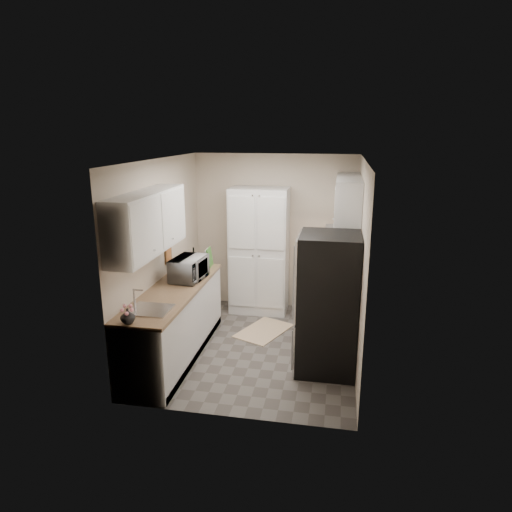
{
  "coord_description": "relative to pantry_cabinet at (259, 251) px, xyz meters",
  "views": [
    {
      "loc": [
        1.02,
        -5.57,
        2.85
      ],
      "look_at": [
        -0.04,
        0.15,
        1.24
      ],
      "focal_mm": 32.0,
      "sensor_mm": 36.0,
      "label": 1
    }
  ],
  "objects": [
    {
      "name": "microwave",
      "position": [
        -0.71,
        -1.35,
        0.07
      ],
      "size": [
        0.42,
        0.58,
        0.3
      ],
      "primitive_type": "imported",
      "rotation": [
        0.0,
        0.0,
        1.48
      ],
      "color": "silver",
      "rests_on": "countertop_left"
    },
    {
      "name": "cutting_board",
      "position": [
        -0.61,
        -0.7,
        0.06
      ],
      "size": [
        0.03,
        0.22,
        0.27
      ],
      "primitive_type": "cube",
      "rotation": [
        0.0,
        0.0,
        0.05
      ],
      "color": "#3A7C2A",
      "rests_on": "countertop_left"
    },
    {
      "name": "refrigerator",
      "position": [
        1.14,
        -1.73,
        -0.15
      ],
      "size": [
        0.7,
        0.72,
        1.7
      ],
      "primitive_type": "cube",
      "color": "#B7B7BC",
      "rests_on": "ground"
    },
    {
      "name": "kitchen_mat",
      "position": [
        0.21,
        -0.8,
        -0.99
      ],
      "size": [
        0.84,
        1.01,
        0.01
      ],
      "primitive_type": "cube",
      "rotation": [
        0.0,
        0.0,
        -0.41
      ],
      "color": "beige",
      "rests_on": "ground"
    },
    {
      "name": "fruit_basket",
      "position": [
        1.24,
        -0.05,
        0.17
      ],
      "size": [
        0.31,
        0.31,
        0.1
      ],
      "primitive_type": null,
      "rotation": [
        0.0,
        0.0,
        -0.36
      ],
      "color": "orange",
      "rests_on": "toaster_oven"
    },
    {
      "name": "ground",
      "position": [
        0.2,
        -1.32,
        -1.0
      ],
      "size": [
        3.2,
        3.2,
        0.0
      ],
      "primitive_type": "plane",
      "color": "#56514C",
      "rests_on": "ground"
    },
    {
      "name": "toaster_oven",
      "position": [
        1.26,
        -0.07,
        0.02
      ],
      "size": [
        0.38,
        0.42,
        0.2
      ],
      "primitive_type": "cube",
      "rotation": [
        0.0,
        0.0,
        -0.32
      ],
      "color": "#ACACB0",
      "rests_on": "countertop_right"
    },
    {
      "name": "electric_range",
      "position": [
        1.17,
        -0.93,
        -0.52
      ],
      "size": [
        0.71,
        0.78,
        1.13
      ],
      "color": "#B7B7BC",
      "rests_on": "ground"
    },
    {
      "name": "room_shell",
      "position": [
        0.18,
        -1.32,
        0.63
      ],
      "size": [
        2.64,
        3.24,
        2.52
      ],
      "color": "beige",
      "rests_on": "ground"
    },
    {
      "name": "base_cabinet_left",
      "position": [
        -0.79,
        -1.75,
        -0.56
      ],
      "size": [
        0.6,
        2.3,
        0.88
      ],
      "primitive_type": "cube",
      "color": "silver",
      "rests_on": "ground"
    },
    {
      "name": "pantry_cabinet",
      "position": [
        0.0,
        0.0,
        0.0
      ],
      "size": [
        0.9,
        0.55,
        2.0
      ],
      "primitive_type": "cube",
      "color": "silver",
      "rests_on": "ground"
    },
    {
      "name": "countertop_right",
      "position": [
        1.19,
        -0.12,
        -0.1
      ],
      "size": [
        0.63,
        0.83,
        0.04
      ],
      "primitive_type": "cube",
      "color": "#846647",
      "rests_on": "base_cabinet_right"
    },
    {
      "name": "base_cabinet_right",
      "position": [
        1.19,
        -0.12,
        -0.56
      ],
      "size": [
        0.6,
        0.8,
        0.88
      ],
      "primitive_type": "cube",
      "color": "silver",
      "rests_on": "ground"
    },
    {
      "name": "countertop_left",
      "position": [
        -0.79,
        -1.75,
        -0.1
      ],
      "size": [
        0.63,
        2.33,
        0.04
      ],
      "primitive_type": "cube",
      "color": "#846647",
      "rests_on": "base_cabinet_left"
    },
    {
      "name": "wine_bottle",
      "position": [
        -0.83,
        -0.79,
        0.06
      ],
      "size": [
        0.07,
        0.07,
        0.27
      ],
      "primitive_type": "cylinder",
      "color": "black",
      "rests_on": "countertop_left"
    },
    {
      "name": "flower_vase",
      "position": [
        -0.87,
        -2.83,
        -0.0
      ],
      "size": [
        0.16,
        0.16,
        0.16
      ],
      "primitive_type": "imported",
      "rotation": [
        0.0,
        0.0,
        0.03
      ],
      "color": "white",
      "rests_on": "countertop_left"
    }
  ]
}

